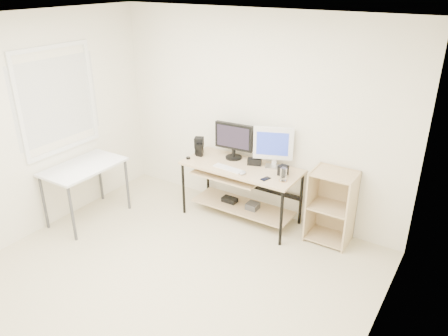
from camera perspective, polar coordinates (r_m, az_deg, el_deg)
room at (r=4.12m, az=-10.69°, el=0.18°), size 4.01×4.01×2.62m
desk at (r=5.57m, az=2.04°, el=-1.66°), size 1.50×0.65×0.75m
side_table at (r=5.78m, az=-17.81°, el=-0.43°), size 0.60×1.00×0.75m
shelf_unit at (r=5.32m, az=13.94°, el=-4.78°), size 0.50×0.40×0.90m
black_monitor at (r=5.59m, az=1.29°, el=3.85°), size 0.52×0.21×0.47m
white_imac at (r=5.35m, az=6.45°, el=3.07°), size 0.47×0.23×0.52m
keyboard at (r=5.38m, az=0.52°, el=-0.04°), size 0.40×0.14×0.01m
mouse at (r=5.24m, az=2.47°, el=-0.62°), size 0.07×0.11×0.04m
center_speaker at (r=5.49m, az=4.00°, el=0.83°), size 0.19×0.13×0.09m
speaker_left at (r=5.80m, az=-3.27°, el=2.98°), size 0.15×0.15×0.23m
speaker_right at (r=5.24m, az=7.73°, el=-0.31°), size 0.11×0.11×0.12m
audio_controller at (r=5.73m, az=-3.23°, el=2.38°), size 0.09×0.07×0.17m
volume_puck at (r=5.69m, az=-4.70°, el=1.31°), size 0.07×0.07×0.02m
smartphone at (r=5.14m, az=5.45°, el=-1.41°), size 0.10×0.14×0.01m
coaster at (r=5.12m, az=7.71°, el=-1.63°), size 0.13×0.13×0.01m
drinking_glass at (r=5.08m, az=7.76°, el=-0.80°), size 0.10×0.10×0.16m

